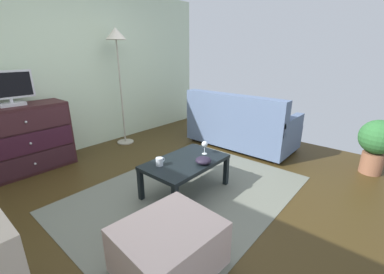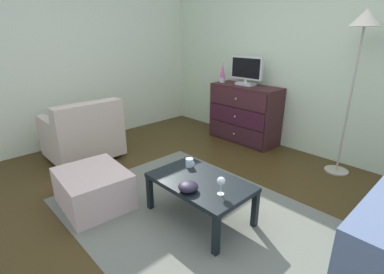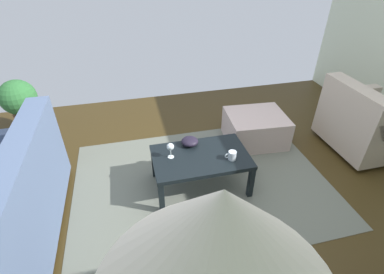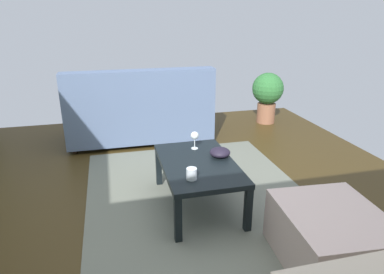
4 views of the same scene
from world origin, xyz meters
name	(u,v)px [view 2 (image 2 of 4)]	position (x,y,z in m)	size (l,w,h in m)	color
ground_plane	(195,202)	(0.00, 0.00, -0.03)	(5.64, 4.71, 0.05)	#3A2C13
wall_accent_rear	(306,62)	(0.00, 2.11, 1.26)	(5.64, 0.12, 2.53)	beige
wall_plain_left	(77,60)	(-2.58, 0.00, 1.26)	(0.12, 4.71, 2.53)	beige
area_rug	(195,216)	(0.20, -0.20, 0.00)	(2.60, 1.90, 0.01)	#64685B
dresser	(244,114)	(-0.75, 1.80, 0.44)	(1.09, 0.49, 0.89)	#381B1D
tv	(246,71)	(-0.78, 1.83, 1.11)	(0.55, 0.18, 0.43)	silver
lava_lamp	(223,73)	(-1.19, 1.76, 1.04)	(0.09, 0.09, 0.33)	#B7B7BC
coffee_table	(200,185)	(0.23, -0.16, 0.34)	(0.93, 0.58, 0.39)	black
wine_glass	(221,182)	(0.51, -0.20, 0.50)	(0.07, 0.07, 0.16)	silver
mug	(190,163)	(-0.05, -0.04, 0.43)	(0.11, 0.08, 0.08)	silver
bowl_decorative	(188,187)	(0.29, -0.36, 0.43)	(0.17, 0.17, 0.08)	black
armchair	(84,135)	(-1.82, -0.36, 0.34)	(0.80, 0.88, 0.82)	#332319
ottoman	(94,188)	(-0.65, -0.79, 0.18)	(0.70, 0.60, 0.37)	beige
standing_lamp	(363,35)	(0.75, 1.75, 1.62)	(0.32, 0.32, 1.89)	#A59E8C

